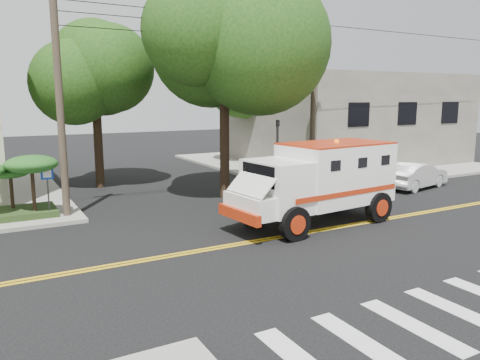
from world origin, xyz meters
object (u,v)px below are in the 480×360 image
pedestrian_a (342,171)px  pedestrian_b (370,166)px  armored_truck (319,178)px  parked_sedan (416,175)px

pedestrian_a → pedestrian_b: bearing=171.4°
armored_truck → pedestrian_b: armored_truck is taller
pedestrian_b → pedestrian_a: bearing=36.9°
armored_truck → pedestrian_b: size_ratio=4.19×
armored_truck → parked_sedan: armored_truck is taller
armored_truck → pedestrian_b: 9.43m
armored_truck → pedestrian_a: (5.24, 4.68, -0.75)m
armored_truck → pedestrian_a: armored_truck is taller
parked_sedan → pedestrian_b: pedestrian_b is taller
parked_sedan → armored_truck: bearing=97.2°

